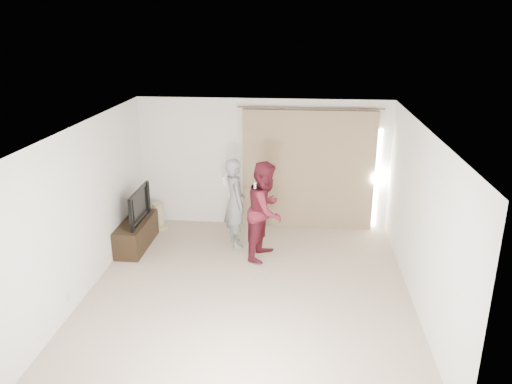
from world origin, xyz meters
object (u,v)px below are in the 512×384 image
person_man (235,203)px  tv_console (136,234)px  tv (134,205)px  person_woman (266,210)px

person_man → tv_console: bearing=-172.4°
tv → person_woman: size_ratio=0.61×
person_woman → tv: bearing=175.6°
tv_console → person_man: size_ratio=0.78×
tv_console → person_woman: size_ratio=0.75×
person_man → person_woman: size_ratio=0.96×
person_man → tv: bearing=-172.4°
tv_console → tv: size_ratio=1.23×
tv_console → person_man: person_man is taller
tv_console → person_man: bearing=7.6°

